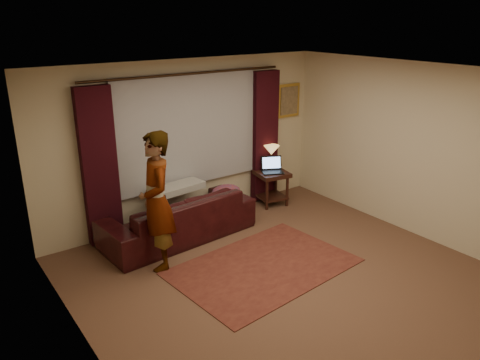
% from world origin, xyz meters
% --- Properties ---
extents(floor, '(5.00, 5.00, 0.01)m').
position_xyz_m(floor, '(0.00, 0.00, -0.01)').
color(floor, brown).
rests_on(floor, ground).
extents(ceiling, '(5.00, 5.00, 0.02)m').
position_xyz_m(ceiling, '(0.00, 0.00, 2.60)').
color(ceiling, silver).
rests_on(ceiling, ground).
extents(wall_back, '(5.00, 0.02, 2.60)m').
position_xyz_m(wall_back, '(0.00, 2.50, 1.30)').
color(wall_back, beige).
rests_on(wall_back, ground).
extents(wall_left, '(0.02, 5.00, 2.60)m').
position_xyz_m(wall_left, '(-2.50, 0.00, 1.30)').
color(wall_left, beige).
rests_on(wall_left, ground).
extents(wall_right, '(0.02, 5.00, 2.60)m').
position_xyz_m(wall_right, '(2.50, 0.00, 1.30)').
color(wall_right, beige).
rests_on(wall_right, ground).
extents(sheer_curtain, '(2.50, 0.05, 1.80)m').
position_xyz_m(sheer_curtain, '(0.00, 2.44, 1.50)').
color(sheer_curtain, '#9E9FA7').
rests_on(sheer_curtain, wall_back).
extents(drape_left, '(0.50, 0.14, 2.30)m').
position_xyz_m(drape_left, '(-1.50, 2.39, 1.18)').
color(drape_left, black).
rests_on(drape_left, floor).
extents(drape_right, '(0.50, 0.14, 2.30)m').
position_xyz_m(drape_right, '(1.50, 2.39, 1.18)').
color(drape_right, black).
rests_on(drape_right, floor).
extents(curtain_rod, '(0.04, 0.04, 3.40)m').
position_xyz_m(curtain_rod, '(0.00, 2.39, 2.38)').
color(curtain_rod, black).
rests_on(curtain_rod, wall_back).
extents(picture_frame, '(0.50, 0.04, 0.60)m').
position_xyz_m(picture_frame, '(2.10, 2.47, 1.75)').
color(picture_frame, gold).
rests_on(picture_frame, wall_back).
extents(sofa, '(2.40, 1.18, 0.94)m').
position_xyz_m(sofa, '(-0.54, 1.90, 0.47)').
color(sofa, black).
rests_on(sofa, floor).
extents(throw_blanket, '(0.90, 0.44, 0.10)m').
position_xyz_m(throw_blanket, '(-0.40, 2.17, 0.95)').
color(throw_blanket, '#9F9E98').
rests_on(throw_blanket, sofa).
extents(clothing_pile, '(0.55, 0.47, 0.20)m').
position_xyz_m(clothing_pile, '(0.29, 1.84, 0.57)').
color(clothing_pile, brown).
rests_on(clothing_pile, sofa).
extents(laptop_sofa, '(0.47, 0.49, 0.27)m').
position_xyz_m(laptop_sofa, '(-0.86, 1.70, 0.60)').
color(laptop_sofa, black).
rests_on(laptop_sofa, sofa).
extents(area_rug, '(2.52, 1.80, 0.01)m').
position_xyz_m(area_rug, '(-0.06, 0.44, 0.01)').
color(area_rug, maroon).
rests_on(area_rug, floor).
extents(end_table, '(0.61, 0.61, 0.61)m').
position_xyz_m(end_table, '(1.46, 2.11, 0.30)').
color(end_table, black).
rests_on(end_table, floor).
extents(tiffany_lamp, '(0.29, 0.29, 0.44)m').
position_xyz_m(tiffany_lamp, '(1.52, 2.22, 0.83)').
color(tiffany_lamp, olive).
rests_on(tiffany_lamp, end_table).
extents(laptop_table, '(0.50, 0.52, 0.27)m').
position_xyz_m(laptop_table, '(1.44, 2.08, 0.74)').
color(laptop_table, black).
rests_on(laptop_table, end_table).
extents(person, '(0.66, 0.66, 1.86)m').
position_xyz_m(person, '(-1.16, 1.31, 0.93)').
color(person, '#9F9E98').
rests_on(person, floor).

